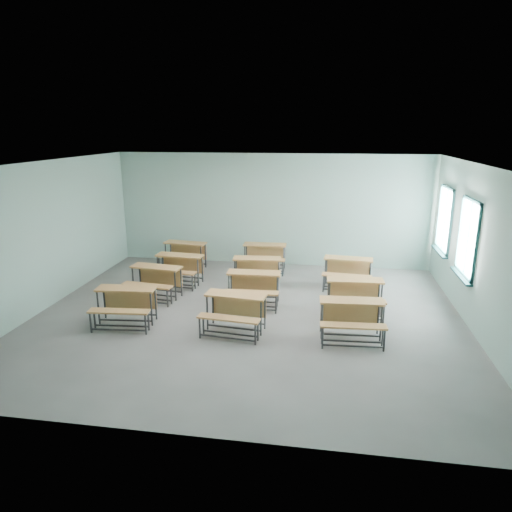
{
  "coord_description": "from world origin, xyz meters",
  "views": [
    {
      "loc": [
        1.59,
        -8.89,
        3.86
      ],
      "look_at": [
        -0.01,
        1.2,
        1.0
      ],
      "focal_mm": 32.0,
      "sensor_mm": 36.0,
      "label": 1
    }
  ],
  "objects_px": {
    "desk_unit_r2c2": "(348,268)",
    "desk_unit_r3c1": "(264,253)",
    "desk_unit_r1c0": "(155,277)",
    "desk_unit_r1c1": "(253,284)",
    "desk_unit_r2c0": "(178,265)",
    "desk_unit_r0c0": "(125,301)",
    "desk_unit_r1c2": "(355,292)",
    "desk_unit_r3c0": "(184,251)",
    "desk_unit_r0c1": "(234,308)",
    "desk_unit_r2c1": "(257,268)",
    "desk_unit_r0c2": "(352,314)"
  },
  "relations": [
    {
      "from": "desk_unit_r1c1",
      "to": "desk_unit_r2c0",
      "type": "bearing_deg",
      "value": 149.37
    },
    {
      "from": "desk_unit_r1c2",
      "to": "desk_unit_r0c2",
      "type": "bearing_deg",
      "value": -98.88
    },
    {
      "from": "desk_unit_r0c0",
      "to": "desk_unit_r3c0",
      "type": "distance_m",
      "value": 3.89
    },
    {
      "from": "desk_unit_r0c0",
      "to": "desk_unit_r3c1",
      "type": "bearing_deg",
      "value": 55.59
    },
    {
      "from": "desk_unit_r1c1",
      "to": "desk_unit_r3c0",
      "type": "xyz_separation_m",
      "value": [
        -2.4,
        2.44,
        0.0
      ]
    },
    {
      "from": "desk_unit_r1c1",
      "to": "desk_unit_r2c0",
      "type": "height_order",
      "value": "same"
    },
    {
      "from": "desk_unit_r0c0",
      "to": "desk_unit_r3c1",
      "type": "height_order",
      "value": "same"
    },
    {
      "from": "desk_unit_r1c0",
      "to": "desk_unit_r3c1",
      "type": "bearing_deg",
      "value": 55.61
    },
    {
      "from": "desk_unit_r2c2",
      "to": "desk_unit_r3c1",
      "type": "bearing_deg",
      "value": 159.03
    },
    {
      "from": "desk_unit_r2c1",
      "to": "desk_unit_r3c1",
      "type": "height_order",
      "value": "same"
    },
    {
      "from": "desk_unit_r1c2",
      "to": "desk_unit_r2c2",
      "type": "xyz_separation_m",
      "value": [
        -0.1,
        1.68,
        0.0
      ]
    },
    {
      "from": "desk_unit_r0c1",
      "to": "desk_unit_r1c0",
      "type": "bearing_deg",
      "value": 151.31
    },
    {
      "from": "desk_unit_r1c1",
      "to": "desk_unit_r0c0",
      "type": "bearing_deg",
      "value": -151.25
    },
    {
      "from": "desk_unit_r0c0",
      "to": "desk_unit_r1c0",
      "type": "xyz_separation_m",
      "value": [
        0.04,
        1.53,
        0.0
      ]
    },
    {
      "from": "desk_unit_r0c1",
      "to": "desk_unit_r1c0",
      "type": "distance_m",
      "value": 2.7
    },
    {
      "from": "desk_unit_r2c2",
      "to": "desk_unit_r1c0",
      "type": "bearing_deg",
      "value": -157.41
    },
    {
      "from": "desk_unit_r1c1",
      "to": "desk_unit_r1c2",
      "type": "xyz_separation_m",
      "value": [
        2.24,
        -0.16,
        0.0
      ]
    },
    {
      "from": "desk_unit_r1c0",
      "to": "desk_unit_r1c1",
      "type": "relative_size",
      "value": 1.05
    },
    {
      "from": "desk_unit_r1c1",
      "to": "desk_unit_r2c0",
      "type": "xyz_separation_m",
      "value": [
        -2.13,
        1.14,
        0.0
      ]
    },
    {
      "from": "desk_unit_r2c1",
      "to": "desk_unit_r3c0",
      "type": "height_order",
      "value": "same"
    },
    {
      "from": "desk_unit_r2c1",
      "to": "desk_unit_r1c1",
      "type": "bearing_deg",
      "value": -89.77
    },
    {
      "from": "desk_unit_r0c2",
      "to": "desk_unit_r2c1",
      "type": "distance_m",
      "value": 3.41
    },
    {
      "from": "desk_unit_r2c1",
      "to": "desk_unit_r3c1",
      "type": "relative_size",
      "value": 1.03
    },
    {
      "from": "desk_unit_r2c1",
      "to": "desk_unit_r0c2",
      "type": "bearing_deg",
      "value": -54.32
    },
    {
      "from": "desk_unit_r1c2",
      "to": "desk_unit_r3c0",
      "type": "height_order",
      "value": "same"
    },
    {
      "from": "desk_unit_r2c2",
      "to": "desk_unit_r3c1",
      "type": "height_order",
      "value": "same"
    },
    {
      "from": "desk_unit_r0c2",
      "to": "desk_unit_r3c0",
      "type": "bearing_deg",
      "value": 135.9
    },
    {
      "from": "desk_unit_r3c0",
      "to": "desk_unit_r1c1",
      "type": "bearing_deg",
      "value": -38.08
    },
    {
      "from": "desk_unit_r0c0",
      "to": "desk_unit_r1c1",
      "type": "distance_m",
      "value": 2.79
    },
    {
      "from": "desk_unit_r3c1",
      "to": "desk_unit_r0c1",
      "type": "bearing_deg",
      "value": -91.97
    },
    {
      "from": "desk_unit_r1c0",
      "to": "desk_unit_r2c2",
      "type": "xyz_separation_m",
      "value": [
        4.49,
        1.43,
        0.0
      ]
    },
    {
      "from": "desk_unit_r0c1",
      "to": "desk_unit_r3c1",
      "type": "distance_m",
      "value": 4.06
    },
    {
      "from": "desk_unit_r0c1",
      "to": "desk_unit_r2c1",
      "type": "relative_size",
      "value": 1.01
    },
    {
      "from": "desk_unit_r3c0",
      "to": "desk_unit_r3c1",
      "type": "distance_m",
      "value": 2.29
    },
    {
      "from": "desk_unit_r0c1",
      "to": "desk_unit_r2c1",
      "type": "distance_m",
      "value": 2.62
    },
    {
      "from": "desk_unit_r2c1",
      "to": "desk_unit_r3c1",
      "type": "distance_m",
      "value": 1.44
    },
    {
      "from": "desk_unit_r1c2",
      "to": "desk_unit_r2c1",
      "type": "relative_size",
      "value": 0.98
    },
    {
      "from": "desk_unit_r0c0",
      "to": "desk_unit_r2c2",
      "type": "distance_m",
      "value": 5.41
    },
    {
      "from": "desk_unit_r2c0",
      "to": "desk_unit_r3c0",
      "type": "xyz_separation_m",
      "value": [
        -0.27,
        1.3,
        0.0
      ]
    },
    {
      "from": "desk_unit_r0c1",
      "to": "desk_unit_r2c1",
      "type": "xyz_separation_m",
      "value": [
        0.03,
        2.62,
        0.0
      ]
    },
    {
      "from": "desk_unit_r1c2",
      "to": "desk_unit_r2c0",
      "type": "relative_size",
      "value": 0.98
    },
    {
      "from": "desk_unit_r0c2",
      "to": "desk_unit_r2c0",
      "type": "distance_m",
      "value": 4.95
    },
    {
      "from": "desk_unit_r2c1",
      "to": "desk_unit_r0c1",
      "type": "bearing_deg",
      "value": -95.36
    },
    {
      "from": "desk_unit_r0c1",
      "to": "desk_unit_r3c1",
      "type": "xyz_separation_m",
      "value": [
        0.02,
        4.06,
        0.0
      ]
    },
    {
      "from": "desk_unit_r2c2",
      "to": "desk_unit_r0c0",
      "type": "bearing_deg",
      "value": -141.94
    },
    {
      "from": "desk_unit_r1c2",
      "to": "desk_unit_r3c1",
      "type": "distance_m",
      "value": 3.63
    },
    {
      "from": "desk_unit_r3c1",
      "to": "desk_unit_r0c2",
      "type": "bearing_deg",
      "value": -62.88
    },
    {
      "from": "desk_unit_r0c1",
      "to": "desk_unit_r2c0",
      "type": "bearing_deg",
      "value": 133.55
    },
    {
      "from": "desk_unit_r3c0",
      "to": "desk_unit_r3c1",
      "type": "bearing_deg",
      "value": 11.55
    },
    {
      "from": "desk_unit_r0c2",
      "to": "desk_unit_r1c1",
      "type": "relative_size",
      "value": 1.01
    }
  ]
}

